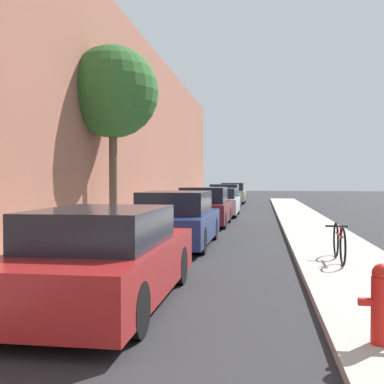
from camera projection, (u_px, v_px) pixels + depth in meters
The scene contains 13 objects.
ground_plane at pixel (224, 233), 15.14m from camera, with size 120.00×120.00×0.00m, color #28282B.
sidewalk_left at pixel (136, 230), 15.57m from camera, with size 2.00×52.00×0.12m.
sidewalk_right at pixel (317, 233), 14.71m from camera, with size 2.00×52.00×0.12m.
building_facade_left at pixel (96, 112), 15.67m from camera, with size 0.70×52.00×7.91m.
parked_car_red at pixel (105, 258), 6.44m from camera, with size 1.75×4.29×1.32m.
parked_car_navy at pixel (177, 220), 12.14m from camera, with size 1.80×4.36×1.41m.
parked_car_maroon at pixel (205, 208), 17.65m from camera, with size 1.78×4.09×1.43m.
parked_car_silver at pixel (218, 203), 22.31m from camera, with size 1.91×4.01×1.32m.
parked_car_teal at pixel (225, 197), 28.21m from camera, with size 1.79×4.52×1.45m.
parked_car_champagne at pixel (233, 194), 34.34m from camera, with size 1.75×4.42×1.49m.
street_tree_far at pixel (113, 93), 14.33m from camera, with size 2.79×2.79×5.64m.
fire_hydrant at pixel (382, 303), 4.53m from camera, with size 0.43×0.20×0.78m.
bicycle at pixel (339, 242), 9.18m from camera, with size 0.44×1.74×0.71m.
Camera 1 is at (1.22, 0.91, 1.70)m, focal length 44.26 mm.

